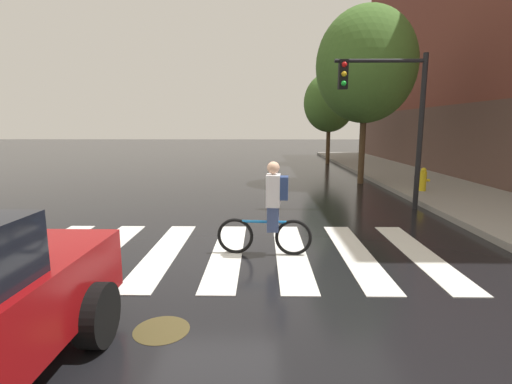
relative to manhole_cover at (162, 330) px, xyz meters
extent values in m
plane|color=black|center=(0.23, 2.68, 0.00)|extent=(120.00, 120.00, 0.00)
cube|color=silver|center=(-2.99, 2.68, 0.00)|extent=(0.55, 3.61, 0.01)
cube|color=silver|center=(-1.83, 2.68, 0.00)|extent=(0.55, 3.61, 0.01)
cube|color=silver|center=(-0.66, 2.68, 0.00)|extent=(0.55, 3.61, 0.01)
cube|color=silver|center=(0.51, 2.68, 0.00)|extent=(0.55, 3.61, 0.01)
cube|color=silver|center=(1.68, 2.68, 0.00)|extent=(0.55, 3.61, 0.01)
cube|color=silver|center=(2.85, 2.68, 0.00)|extent=(0.55, 3.61, 0.01)
cube|color=silver|center=(4.01, 2.68, 0.00)|extent=(0.55, 3.61, 0.01)
cylinder|color=#473D1E|center=(0.00, 0.00, 0.00)|extent=(0.64, 0.64, 0.01)
cylinder|color=black|center=(-0.58, -0.30, 0.34)|extent=(0.24, 0.68, 0.68)
torus|color=black|center=(1.71, 2.57, 0.33)|extent=(0.66, 0.11, 0.66)
torus|color=black|center=(0.66, 2.65, 0.33)|extent=(0.66, 0.11, 0.66)
cylinder|color=#1972BF|center=(1.19, 2.61, 0.61)|extent=(0.89, 0.12, 0.05)
cylinder|color=#1972BF|center=(1.34, 2.60, 0.68)|extent=(0.04, 0.04, 0.45)
cube|color=#384772|center=(1.34, 2.60, 0.73)|extent=(0.22, 0.30, 0.56)
cube|color=silver|center=(1.34, 2.60, 1.18)|extent=(0.27, 0.38, 0.56)
sphere|color=tan|center=(1.34, 2.60, 1.58)|extent=(0.22, 0.22, 0.22)
cube|color=navy|center=(1.52, 2.58, 1.23)|extent=(0.18, 0.29, 0.40)
cylinder|color=black|center=(5.47, 6.56, 2.10)|extent=(0.14, 0.14, 4.20)
cylinder|color=black|center=(4.27, 6.56, 4.00)|extent=(2.40, 0.10, 0.10)
cube|color=black|center=(3.31, 6.56, 3.65)|extent=(0.24, 0.20, 0.76)
sphere|color=red|center=(3.31, 6.45, 3.89)|extent=(0.14, 0.14, 0.14)
sphere|color=gold|center=(3.31, 6.45, 3.65)|extent=(0.14, 0.14, 0.14)
sphere|color=green|center=(3.31, 6.45, 3.41)|extent=(0.14, 0.14, 0.14)
cylinder|color=gold|center=(6.53, 8.66, 0.47)|extent=(0.22, 0.22, 0.65)
sphere|color=gold|center=(6.53, 8.66, 0.84)|extent=(0.18, 0.18, 0.18)
cylinder|color=gold|center=(6.69, 8.66, 0.50)|extent=(0.12, 0.09, 0.09)
cylinder|color=#4C3823|center=(5.15, 11.33, 1.53)|extent=(0.24, 0.24, 3.08)
ellipsoid|color=#47722D|center=(5.15, 11.33, 4.60)|extent=(3.83, 3.83, 4.40)
cylinder|color=#4C3823|center=(5.20, 19.46, 1.23)|extent=(0.24, 0.24, 2.46)
ellipsoid|color=#47722D|center=(5.20, 19.46, 3.69)|extent=(3.07, 3.07, 3.53)
camera|label=1|loc=(1.14, -3.98, 2.29)|focal=26.64mm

